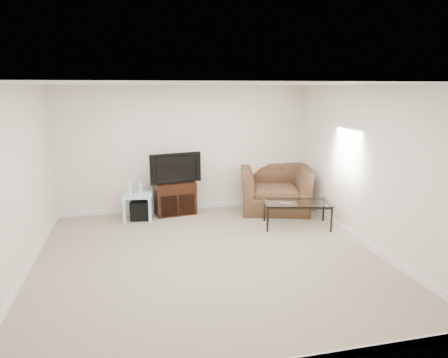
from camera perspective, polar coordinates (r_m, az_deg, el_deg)
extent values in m
plane|color=tan|center=(6.00, -2.09, -11.19)|extent=(5.00, 5.00, 0.00)
plane|color=white|center=(5.48, -2.31, 13.43)|extent=(5.00, 5.00, 0.00)
cube|color=silver|center=(8.04, -5.60, 4.28)|extent=(5.00, 0.02, 2.50)
cube|color=silver|center=(5.70, -27.68, -0.74)|extent=(0.02, 5.00, 2.50)
cube|color=silver|center=(6.55, 19.83, 1.58)|extent=(0.02, 5.00, 2.50)
cube|color=white|center=(7.97, -15.63, 3.78)|extent=(0.12, 0.02, 0.12)
cube|color=white|center=(7.91, 13.52, 3.84)|extent=(0.02, 0.09, 0.13)
cube|color=white|center=(7.85, 14.13, -3.37)|extent=(0.02, 0.08, 0.12)
cube|color=black|center=(7.89, -7.05, -1.19)|extent=(0.49, 0.37, 0.06)
imported|color=black|center=(7.82, -7.15, 1.68)|extent=(0.97, 0.38, 0.59)
cube|color=black|center=(7.79, -11.83, -4.34)|extent=(0.40, 0.40, 0.36)
cube|color=white|center=(7.65, -13.17, -1.33)|extent=(0.08, 0.17, 0.23)
cube|color=silver|center=(7.63, -11.77, -1.42)|extent=(0.08, 0.15, 0.20)
imported|color=brown|center=(8.15, 7.30, -0.29)|extent=(1.57, 1.23, 1.20)
cube|color=#B2B2B7|center=(7.08, 8.81, -3.43)|extent=(0.18, 0.15, 0.02)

